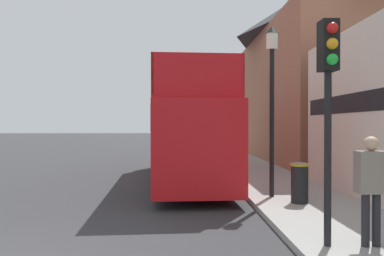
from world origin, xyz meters
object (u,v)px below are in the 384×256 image
(parked_car_ahead_of_bus, at_px, (192,150))
(lamp_post_nearest, at_px, (272,79))
(lamp_post_third, at_px, (211,113))
(litter_bin, at_px, (300,182))
(tour_bus, at_px, (186,134))
(traffic_signal, at_px, (329,81))
(pedestrian_nearest, at_px, (371,180))
(lamp_post_second, at_px, (224,101))

(parked_car_ahead_of_bus, xyz_separation_m, lamp_post_nearest, (1.82, -11.91, 2.82))
(lamp_post_third, height_order, litter_bin, lamp_post_third)
(tour_bus, distance_m, lamp_post_third, 15.59)
(lamp_post_nearest, bearing_deg, lamp_post_third, 90.06)
(traffic_signal, bearing_deg, pedestrian_nearest, -2.66)
(tour_bus, xyz_separation_m, traffic_signal, (2.21, -8.28, 1.08))
(tour_bus, height_order, pedestrian_nearest, tour_bus)
(parked_car_ahead_of_bus, relative_size, pedestrian_nearest, 2.32)
(traffic_signal, bearing_deg, parked_car_ahead_of_bus, 95.90)
(lamp_post_third, bearing_deg, traffic_signal, -90.30)
(pedestrian_nearest, relative_size, traffic_signal, 0.49)
(litter_bin, bearing_deg, tour_bus, 120.64)
(parked_car_ahead_of_bus, height_order, lamp_post_nearest, lamp_post_nearest)
(pedestrian_nearest, height_order, lamp_post_nearest, lamp_post_nearest)
(tour_bus, xyz_separation_m, parked_car_ahead_of_bus, (0.53, 7.97, -1.20))
(lamp_post_third, xyz_separation_m, litter_bin, (0.53, -20.19, -2.46))
(parked_car_ahead_of_bus, relative_size, lamp_post_third, 0.99)
(litter_bin, bearing_deg, traffic_signal, -100.66)
(pedestrian_nearest, bearing_deg, litter_bin, 91.03)
(lamp_post_third, bearing_deg, tour_bus, -98.64)
(lamp_post_nearest, xyz_separation_m, litter_bin, (0.51, -0.89, -2.78))
(pedestrian_nearest, distance_m, lamp_post_third, 23.76)
(tour_bus, bearing_deg, parked_car_ahead_of_bus, 83.53)
(pedestrian_nearest, bearing_deg, lamp_post_second, 92.95)
(lamp_post_nearest, height_order, litter_bin, lamp_post_nearest)
(tour_bus, relative_size, litter_bin, 9.85)
(parked_car_ahead_of_bus, relative_size, traffic_signal, 1.13)
(parked_car_ahead_of_bus, xyz_separation_m, lamp_post_second, (1.67, -2.26, 2.84))
(pedestrian_nearest, xyz_separation_m, lamp_post_nearest, (-0.57, 4.38, 2.21))
(traffic_signal, height_order, lamp_post_nearest, lamp_post_nearest)
(lamp_post_nearest, bearing_deg, litter_bin, -60.24)
(lamp_post_second, height_order, lamp_post_third, lamp_post_second)
(pedestrian_nearest, bearing_deg, lamp_post_nearest, 97.42)
(tour_bus, distance_m, lamp_post_nearest, 4.87)
(lamp_post_second, bearing_deg, lamp_post_nearest, -89.09)
(parked_car_ahead_of_bus, relative_size, litter_bin, 4.13)
(pedestrian_nearest, xyz_separation_m, litter_bin, (-0.06, 3.49, -0.56))
(tour_bus, distance_m, traffic_signal, 8.64)
(traffic_signal, distance_m, litter_bin, 4.16)
(traffic_signal, xyz_separation_m, lamp_post_nearest, (0.14, 4.34, 0.55))
(tour_bus, height_order, lamp_post_second, lamp_post_second)
(tour_bus, distance_m, litter_bin, 5.73)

